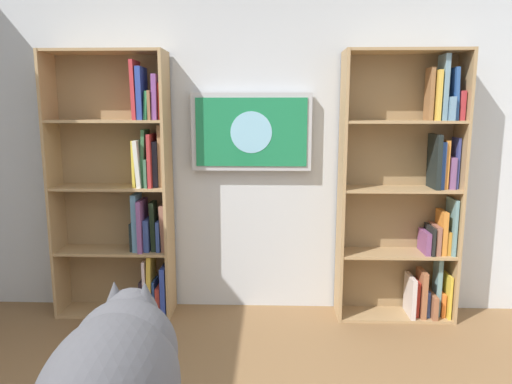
% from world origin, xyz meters
% --- Properties ---
extents(wall_back, '(4.52, 0.06, 2.70)m').
position_xyz_m(wall_back, '(0.00, -2.23, 1.35)').
color(wall_back, silver).
rests_on(wall_back, ground).
extents(bookshelf_left, '(0.86, 0.28, 1.97)m').
position_xyz_m(bookshelf_left, '(-1.16, -2.06, 0.94)').
color(bookshelf_left, tan).
rests_on(bookshelf_left, ground).
extents(bookshelf_right, '(0.87, 0.28, 1.97)m').
position_xyz_m(bookshelf_right, '(0.95, -2.06, 0.95)').
color(bookshelf_right, tan).
rests_on(bookshelf_right, ground).
extents(wall_mounted_tv, '(0.89, 0.07, 0.57)m').
position_xyz_m(wall_mounted_tv, '(0.02, -2.15, 1.39)').
color(wall_mounted_tv, '#B7B7BC').
extents(cat, '(0.29, 0.60, 0.37)m').
position_xyz_m(cat, '(0.21, 0.43, 0.96)').
color(cat, '#4C4C51').
rests_on(cat, desk).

